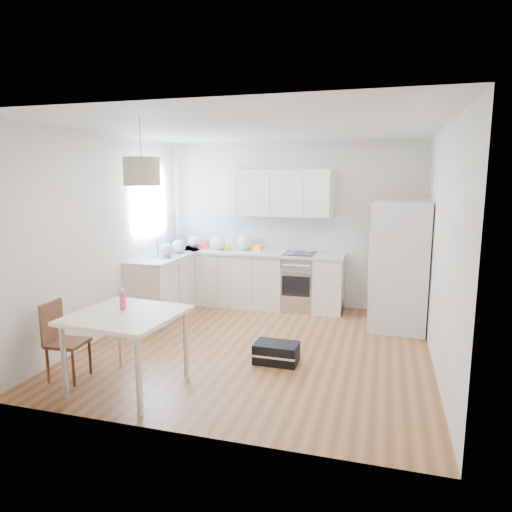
{
  "coord_description": "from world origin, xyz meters",
  "views": [
    {
      "loc": [
        1.5,
        -5.32,
        2.12
      ],
      "look_at": [
        -0.13,
        0.4,
        1.1
      ],
      "focal_mm": 32.0,
      "sensor_mm": 36.0,
      "label": 1
    }
  ],
  "objects_px": {
    "dining_table": "(127,322)",
    "gym_bag": "(276,353)",
    "dining_chair": "(68,341)",
    "refrigerator": "(400,265)"
  },
  "relations": [
    {
      "from": "dining_table",
      "to": "refrigerator",
      "type": "bearing_deg",
      "value": 51.18
    },
    {
      "from": "dining_chair",
      "to": "refrigerator",
      "type": "bearing_deg",
      "value": 35.64
    },
    {
      "from": "refrigerator",
      "to": "gym_bag",
      "type": "bearing_deg",
      "value": -126.98
    },
    {
      "from": "dining_chair",
      "to": "gym_bag",
      "type": "relative_size",
      "value": 1.67
    },
    {
      "from": "refrigerator",
      "to": "gym_bag",
      "type": "xyz_separation_m",
      "value": [
        -1.38,
        -1.73,
        -0.79
      ]
    },
    {
      "from": "refrigerator",
      "to": "dining_table",
      "type": "bearing_deg",
      "value": -132.28
    },
    {
      "from": "refrigerator",
      "to": "dining_table",
      "type": "height_order",
      "value": "refrigerator"
    },
    {
      "from": "gym_bag",
      "to": "dining_chair",
      "type": "bearing_deg",
      "value": -152.14
    },
    {
      "from": "dining_chair",
      "to": "gym_bag",
      "type": "distance_m",
      "value": 2.29
    },
    {
      "from": "dining_table",
      "to": "gym_bag",
      "type": "relative_size",
      "value": 2.17
    }
  ]
}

